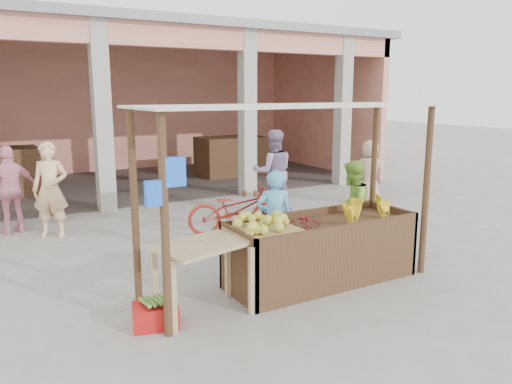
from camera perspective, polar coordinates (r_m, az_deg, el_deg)
ground at (r=6.71m, az=3.92°, el=-10.87°), size 60.00×60.00×0.00m
market_building at (r=14.51m, az=-16.22°, el=11.53°), size 14.40×6.40×4.20m
fruit_stall at (r=6.85m, az=7.47°, el=-6.91°), size 2.60×0.95×0.80m
stall_awning at (r=6.28m, az=3.75°, el=6.23°), size 4.09×1.35×2.39m
banana_heap at (r=7.15m, az=12.56°, el=-2.17°), size 1.08×0.59×0.20m
melon_tray at (r=6.24m, az=0.90°, el=-3.84°), size 0.82×0.71×0.21m
berry_heap at (r=6.62m, az=5.59°, el=-3.24°), size 0.47×0.38×0.15m
side_table at (r=5.76m, az=-6.15°, el=-7.21°), size 1.18×0.93×0.85m
papaya_pile at (r=5.70m, az=-6.20°, el=-4.98°), size 0.65×0.37×0.19m
red_crate at (r=5.74m, az=-11.42°, el=-13.67°), size 0.56×0.46×0.25m
plantain_bundle at (r=5.68m, az=-11.49°, el=-12.16°), size 0.38×0.26×0.08m
produce_sacks at (r=12.44m, az=-0.02°, el=1.04°), size 1.04×0.78×0.63m
vendor_blue at (r=7.19m, az=2.12°, el=-2.82°), size 0.71×0.63×1.56m
vendor_green at (r=8.06m, az=10.86°, el=-1.42°), size 0.87×0.77×1.57m
motorcycle at (r=9.00m, az=-2.31°, el=-1.91°), size 1.20×1.92×0.95m
shopper_b at (r=10.04m, az=-26.24°, el=0.54°), size 1.11×0.78×1.72m
shopper_c at (r=11.64m, az=12.86°, el=2.57°), size 0.87×0.65×1.64m
shopper_e at (r=9.50m, az=-22.46°, el=0.45°), size 0.81×0.74×1.77m
shopper_f at (r=10.48m, az=1.98°, el=2.75°), size 1.08×0.83×1.95m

